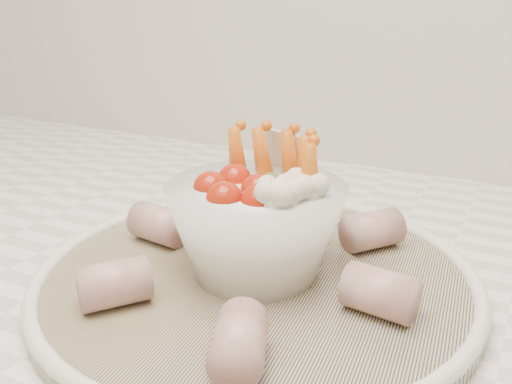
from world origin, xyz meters
The scene contains 3 objects.
serving_platter centered at (0.04, 1.38, 0.93)m, with size 0.39×0.39×0.02m.
veggie_bowl centered at (0.04, 1.38, 0.98)m, with size 0.14×0.14×0.11m.
cured_meat_rolls centered at (0.04, 1.38, 0.95)m, with size 0.26×0.28×0.03m.
Camera 1 is at (0.23, 1.01, 1.15)m, focal length 40.00 mm.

